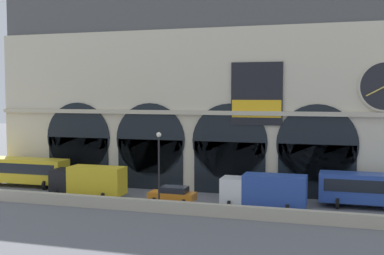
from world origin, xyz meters
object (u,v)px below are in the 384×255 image
object	(u,v)px
box_truck_midwest	(89,181)
box_truck_mideast	(265,190)
car_center	(173,194)
bus_west	(20,170)
bus_east	(383,189)
street_lamp_quayside	(159,160)

from	to	relation	value
box_truck_midwest	box_truck_mideast	bearing A→B (deg)	0.47
box_truck_midwest	car_center	size ratio (longest dim) A/B	1.70
car_center	box_truck_mideast	size ratio (longest dim) A/B	0.59
bus_west	bus_east	world-z (taller)	same
bus_west	street_lamp_quayside	distance (m)	19.95
bus_west	box_truck_midwest	size ratio (longest dim) A/B	1.47
box_truck_mideast	street_lamp_quayside	world-z (taller)	street_lamp_quayside
box_truck_mideast	street_lamp_quayside	bearing A→B (deg)	-161.09
car_center	box_truck_mideast	bearing A→B (deg)	-0.51
bus_east	box_truck_mideast	bearing A→B (deg)	-162.57
box_truck_midwest	box_truck_mideast	distance (m)	17.35
car_center	box_truck_mideast	world-z (taller)	box_truck_mideast
box_truck_midwest	bus_west	bearing A→B (deg)	162.31
bus_west	car_center	size ratio (longest dim) A/B	2.50
box_truck_midwest	street_lamp_quayside	size ratio (longest dim) A/B	1.09
bus_west	box_truck_mideast	world-z (taller)	box_truck_mideast
bus_east	box_truck_midwest	bearing A→B (deg)	-173.13
bus_west	car_center	bearing A→B (deg)	-9.16
bus_east	street_lamp_quayside	distance (m)	20.07
box_truck_mideast	bus_east	bearing A→B (deg)	17.43
bus_west	box_truck_mideast	distance (m)	27.81
street_lamp_quayside	car_center	bearing A→B (deg)	86.51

